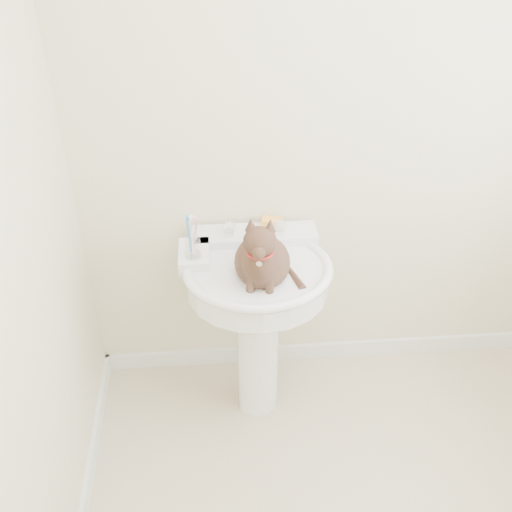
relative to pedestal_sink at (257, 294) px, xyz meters
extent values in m
cube|color=white|center=(0.36, 0.28, -0.62)|extent=(2.20, 0.02, 0.09)
cylinder|color=white|center=(0.00, -0.01, -0.34)|extent=(0.18, 0.18, 0.65)
cylinder|color=white|center=(0.00, -0.01, 0.08)|extent=(0.57, 0.57, 0.12)
ellipsoid|color=white|center=(0.00, -0.01, 0.02)|extent=(0.53, 0.46, 0.21)
torus|color=white|center=(0.00, -0.01, 0.14)|extent=(0.61, 0.61, 0.04)
cube|color=white|center=(0.00, 0.20, 0.15)|extent=(0.54, 0.14, 0.06)
cube|color=white|center=(-0.25, 0.08, 0.15)|extent=(0.12, 0.19, 0.06)
cylinder|color=silver|center=(0.00, 0.16, 0.21)|extent=(0.05, 0.05, 0.05)
cylinder|color=silver|center=(0.00, 0.11, 0.24)|extent=(0.04, 0.04, 0.14)
sphere|color=white|center=(-0.11, 0.18, 0.23)|extent=(0.06, 0.06, 0.06)
sphere|color=white|center=(0.11, 0.18, 0.23)|extent=(0.06, 0.06, 0.06)
cube|color=#F4A035|center=(0.09, 0.24, 0.20)|extent=(0.10, 0.08, 0.03)
cylinder|color=silver|center=(-0.25, 0.04, 0.19)|extent=(0.07, 0.07, 0.01)
cylinder|color=white|center=(-0.25, 0.04, 0.23)|extent=(0.06, 0.06, 0.09)
cylinder|color=#2483C8|center=(-0.26, 0.04, 0.28)|extent=(0.01, 0.01, 0.17)
cylinder|color=white|center=(-0.25, 0.04, 0.28)|extent=(0.01, 0.01, 0.17)
cylinder|color=pink|center=(-0.24, 0.04, 0.28)|extent=(0.01, 0.01, 0.17)
ellipsoid|color=brown|center=(0.01, -0.05, 0.20)|extent=(0.22, 0.25, 0.20)
ellipsoid|color=brown|center=(0.01, -0.14, 0.26)|extent=(0.14, 0.13, 0.18)
ellipsoid|color=brown|center=(0.01, -0.17, 0.38)|extent=(0.12, 0.11, 0.11)
cone|color=brown|center=(-0.02, -0.15, 0.44)|extent=(0.04, 0.04, 0.05)
cone|color=brown|center=(0.05, -0.15, 0.44)|extent=(0.04, 0.04, 0.05)
cylinder|color=brown|center=(0.13, -0.03, 0.14)|extent=(0.03, 0.03, 0.23)
torus|color=maroon|center=(0.01, -0.16, 0.33)|extent=(0.10, 0.10, 0.01)
camera|label=1|loc=(-0.16, -1.92, 1.57)|focal=42.00mm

